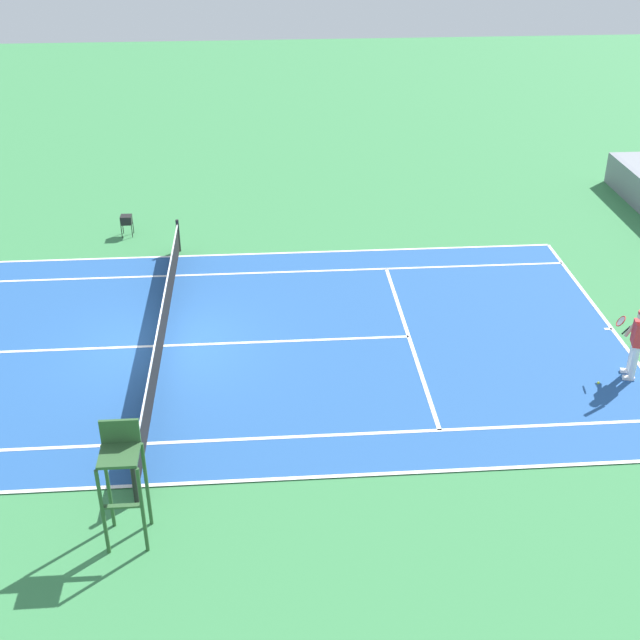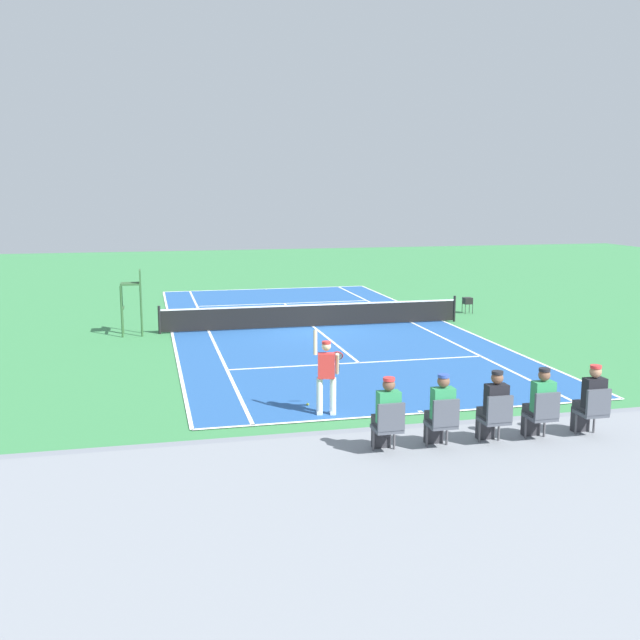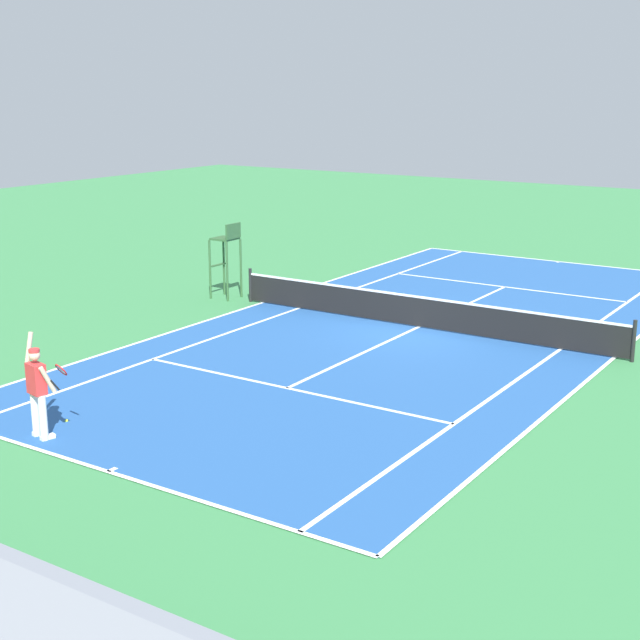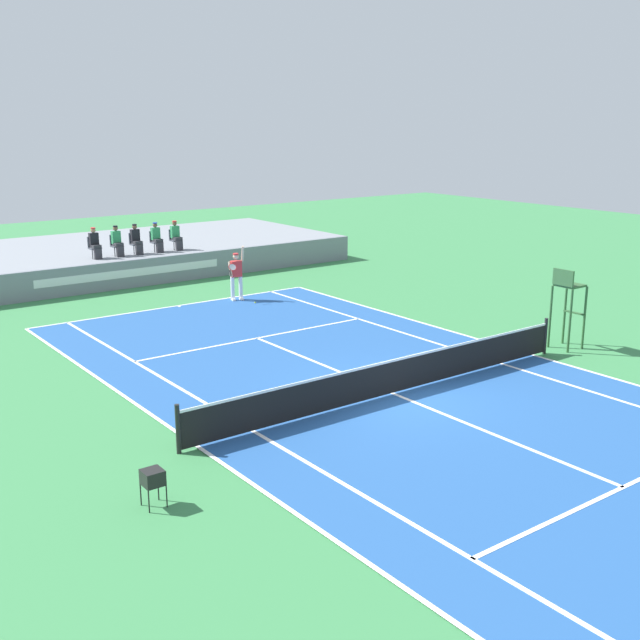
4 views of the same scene
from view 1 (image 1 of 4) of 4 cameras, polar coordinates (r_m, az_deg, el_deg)
The scene contains 7 objects.
ground_plane at distance 22.13m, azimuth -10.54°, elevation -1.78°, with size 80.00×80.00×0.00m, color #387F47.
court at distance 22.12m, azimuth -10.55°, elevation -1.75°, with size 11.08×23.88×0.03m.
net at distance 21.87m, azimuth -10.67°, elevation -0.60°, with size 11.98×0.10×1.07m.
tennis_player at distance 21.40m, azimuth 20.59°, elevation -1.36°, with size 0.83×0.61×2.08m.
tennis_ball at distance 21.34m, azimuth 18.31°, elevation -4.06°, with size 0.07×0.07×0.07m, color #D1E533.
umpire_chair at distance 15.65m, azimuth -13.25°, elevation -9.82°, with size 0.77×0.77×2.44m.
ball_hopper at distance 28.65m, azimuth -12.97°, elevation 6.65°, with size 0.36×0.36×0.70m.
Camera 1 is at (18.89, 2.65, 11.21)m, focal length 47.32 mm.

